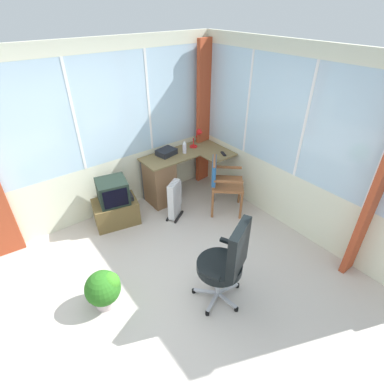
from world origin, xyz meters
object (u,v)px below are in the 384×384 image
at_px(desk_lamp, 199,136).
at_px(paper_tray, 166,152).
at_px(potted_plant, 104,288).
at_px(spray_bottle, 184,147).
at_px(space_heater, 175,199).
at_px(tv_remote, 223,154).
at_px(office_chair, 228,260).
at_px(wooden_armchair, 220,178).
at_px(tv_on_stand, 115,204).
at_px(desk, 164,178).

xyz_separation_m(desk_lamp, paper_tray, (-0.61, 0.09, -0.16)).
distance_m(paper_tray, potted_plant, 2.38).
bearing_deg(spray_bottle, space_heater, -139.11).
xyz_separation_m(tv_remote, space_heater, (-1.00, -0.02, -0.47)).
height_order(space_heater, potted_plant, space_heater).
height_order(tv_remote, office_chair, office_chair).
relative_size(spray_bottle, wooden_armchair, 0.24).
height_order(tv_remote, spray_bottle, spray_bottle).
bearing_deg(desk_lamp, space_heater, -149.91).
relative_size(tv_remote, potted_plant, 0.33).
height_order(spray_bottle, wooden_armchair, spray_bottle).
height_order(desk_lamp, tv_on_stand, desk_lamp).
bearing_deg(space_heater, wooden_armchair, -23.16).
height_order(desk, potted_plant, desk).
xyz_separation_m(paper_tray, space_heater, (-0.25, -0.59, -0.50)).
relative_size(desk, tv_on_stand, 1.89).
xyz_separation_m(desk, space_heater, (-0.11, -0.48, -0.11)).
distance_m(paper_tray, wooden_armchair, 0.99).
xyz_separation_m(spray_bottle, wooden_armchair, (0.14, -0.74, -0.30)).
xyz_separation_m(desk, wooden_armchair, (0.55, -0.77, 0.16)).
distance_m(tv_remote, tv_on_stand, 1.90).
bearing_deg(paper_tray, tv_remote, -37.16).
bearing_deg(tv_on_stand, space_heater, -27.97).
bearing_deg(spray_bottle, potted_plant, -147.55).
distance_m(spray_bottle, space_heater, 0.89).
height_order(spray_bottle, potted_plant, spray_bottle).
bearing_deg(desk, tv_remote, -27.45).
relative_size(desk, office_chair, 1.26).
distance_m(desk_lamp, tv_remote, 0.53).
bearing_deg(paper_tray, tv_on_stand, -171.30).
height_order(office_chair, tv_on_stand, office_chair).
relative_size(tv_remote, tv_on_stand, 0.20).
bearing_deg(desk_lamp, office_chair, -121.56).
height_order(wooden_armchair, space_heater, wooden_armchair).
relative_size(tv_remote, office_chair, 0.14).
distance_m(tv_remote, wooden_armchair, 0.50).
bearing_deg(wooden_armchair, office_chair, -129.58).
height_order(tv_remote, potted_plant, tv_remote).
height_order(paper_tray, tv_on_stand, paper_tray).
relative_size(spray_bottle, space_heater, 0.34).
distance_m(spray_bottle, tv_on_stand, 1.44).
relative_size(desk_lamp, tv_on_stand, 0.44).
distance_m(wooden_armchair, office_chair, 1.75).
height_order(desk, spray_bottle, spray_bottle).
bearing_deg(wooden_armchair, potted_plant, -165.35).
relative_size(tv_remote, spray_bottle, 0.69).
height_order(desk, space_heater, desk).
xyz_separation_m(spray_bottle, potted_plant, (-2.07, -1.32, -0.63)).
xyz_separation_m(paper_tray, tv_on_stand, (-1.05, -0.16, -0.50)).
height_order(tv_on_stand, space_heater, tv_on_stand).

